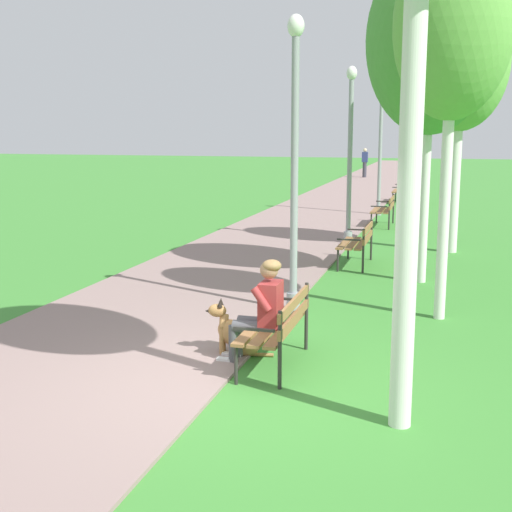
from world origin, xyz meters
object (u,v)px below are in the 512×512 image
Objects in this scene: park_bench_mid at (358,240)px; lamp_post_far at (380,141)px; park_bench_furthest at (403,189)px; park_bench_far at (385,208)px; lamp_post_mid at (350,154)px; birch_tree_second at (453,27)px; person_seated_on_near_bench at (262,308)px; dog_shepherd at (237,335)px; pedestrian_distant at (365,163)px; park_bench_near at (279,323)px; birch_tree_fourth at (461,64)px; lamp_post_near at (295,164)px; birch_tree_third at (431,41)px.

lamp_post_far is at bearing 93.11° from park_bench_mid.
lamp_post_far is (-0.48, -3.95, 1.81)m from park_bench_furthest.
lamp_post_mid reaches higher than park_bench_far.
park_bench_mid is 0.28× the size of birch_tree_second.
park_bench_mid is 1.20× the size of person_seated_on_near_bench.
pedestrian_distant is (-2.28, 31.35, 0.58)m from dog_shepherd.
park_bench_near is 0.27m from person_seated_on_near_bench.
park_bench_near is 9.27m from birch_tree_fourth.
lamp_post_near is 2.59× the size of pedestrian_distant.
birch_tree_third is (1.75, 2.65, 1.95)m from lamp_post_near.
park_bench_near is 18.61m from park_bench_furthest.
park_bench_near is at bearing -123.70° from birch_tree_second.
park_bench_furthest is at bearing 89.55° from park_bench_far.
pedestrian_distant is (-2.49, 16.92, -1.48)m from lamp_post_far.
park_bench_far is (0.08, 12.15, 0.00)m from park_bench_near.
lamp_post_mid is at bearing 109.77° from birch_tree_second.
lamp_post_near is (-0.36, 2.38, 1.70)m from park_bench_near.
lamp_post_mid is (-0.27, 8.81, 1.45)m from person_seated_on_near_bench.
park_bench_far is 6.46m from park_bench_furthest.
park_bench_mid is 4.23m from lamp_post_near.
birch_tree_fourth reaches higher than birch_tree_second.
park_bench_near is 1.00× the size of park_bench_furthest.
person_seated_on_near_bench reaches higher than park_bench_furthest.
park_bench_far is at bearing 115.62° from birch_tree_fourth.
park_bench_far is 1.81× the size of dog_shepherd.
park_bench_mid is at bearing 83.58° from dog_shepherd.
park_bench_furthest is at bearing 83.05° from lamp_post_far.
birch_tree_second reaches higher than park_bench_furthest.
dog_shepherd is at bearing 149.96° from person_seated_on_near_bench.
park_bench_mid is 6.22m from person_seated_on_near_bench.
dog_shepherd is 9.31m from birch_tree_fourth.
birch_tree_second is 2.44m from birch_tree_third.
birch_tree_second reaches higher than park_bench_far.
park_bench_mid and park_bench_furthest have the same top height.
park_bench_near is at bearing -88.61° from lamp_post_far.
lamp_post_mid is 4.68m from birch_tree_third.
park_bench_mid is 5.93m from park_bench_far.
park_bench_far is at bearing 99.96° from birch_tree_second.
dog_shepherd is 0.18× the size of lamp_post_far.
lamp_post_near is at bearing -96.93° from park_bench_mid.
lamp_post_far is 2.73× the size of pedestrian_distant.
lamp_post_near is 0.80× the size of birch_tree_second.
lamp_post_mid is at bearing -93.52° from park_bench_furthest.
birch_tree_fourth is at bearing 73.08° from dog_shepherd.
park_bench_near reaches higher than dog_shepherd.
pedestrian_distant is (-4.75, 23.22, -3.22)m from birch_tree_fourth.
park_bench_mid is 4.51m from birch_tree_fourth.
park_bench_far is 9.93m from lamp_post_near.
park_bench_near is 1.81× the size of dog_shepherd.
lamp_post_far is at bearing 99.78° from park_bench_far.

